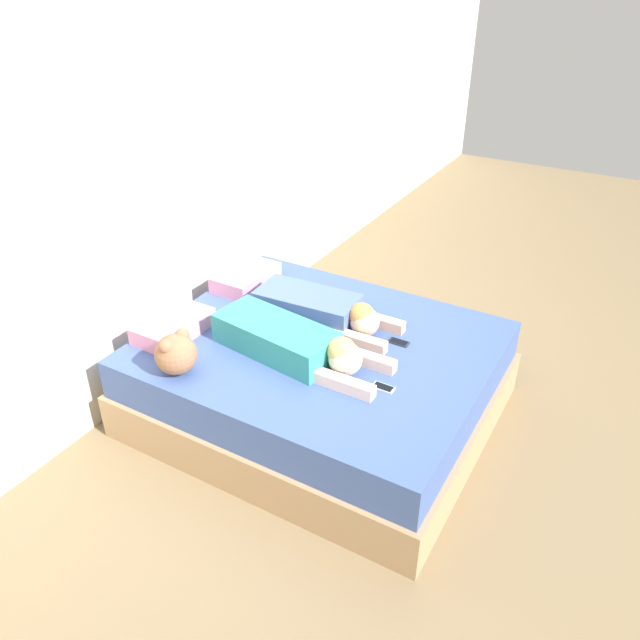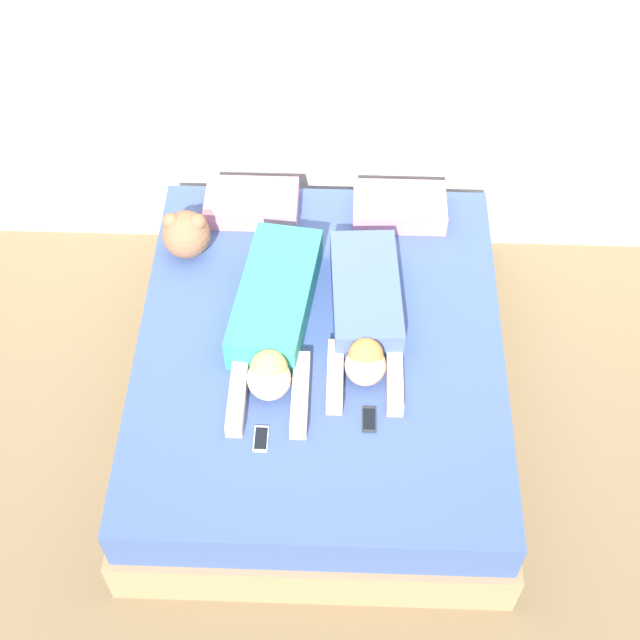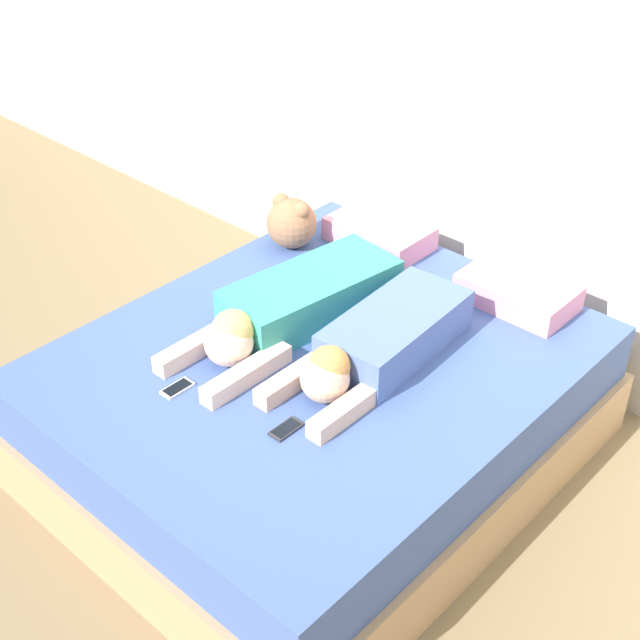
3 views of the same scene
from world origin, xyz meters
The scene contains 10 objects.
ground_plane centered at (0.00, 0.00, 0.00)m, with size 12.00×12.00×0.00m, color #7F6B4C.
wall_back centered at (0.00, 1.16, 1.30)m, with size 12.00×0.06×2.60m.
bed centered at (0.00, 0.00, 0.26)m, with size 1.71×2.03×0.53m.
pillow_head_left centered at (-0.37, 0.81, 0.59)m, with size 0.46×0.29×0.11m.
pillow_head_right centered at (0.37, 0.81, 0.59)m, with size 0.46×0.29×0.11m.
person_left centered at (-0.21, 0.05, 0.62)m, with size 0.41×1.08×0.22m.
person_right centered at (0.20, 0.10, 0.62)m, with size 0.34×0.93×0.21m.
cell_phone_left centered at (-0.23, -0.52, 0.54)m, with size 0.06×0.12×0.01m.
cell_phone_right centered at (0.22, -0.41, 0.54)m, with size 0.06×0.12×0.01m.
plush_toy centered at (-0.66, 0.53, 0.66)m, with size 0.23×0.23×0.24m.
Camera 3 is at (1.87, -2.04, 2.58)m, focal length 50.00 mm.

